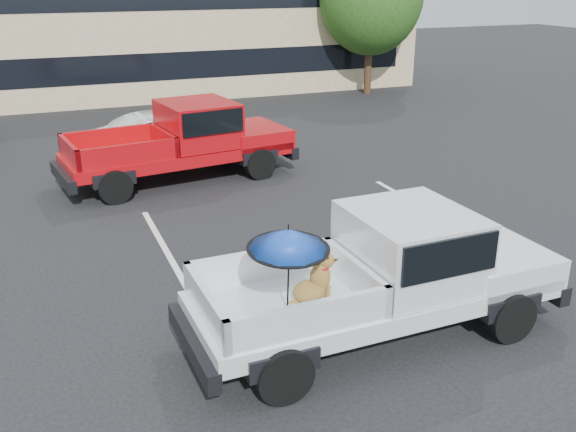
% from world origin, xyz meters
% --- Properties ---
extents(ground, '(90.00, 90.00, 0.00)m').
position_xyz_m(ground, '(0.00, 0.00, 0.00)').
color(ground, black).
rests_on(ground, ground).
extents(stripe_left, '(0.12, 5.00, 0.01)m').
position_xyz_m(stripe_left, '(-3.00, 2.00, 0.00)').
color(stripe_left, silver).
rests_on(stripe_left, ground).
extents(stripe_right, '(0.12, 5.00, 0.01)m').
position_xyz_m(stripe_right, '(3.00, 2.00, 0.00)').
color(stripe_right, silver).
rests_on(stripe_right, ground).
extents(motel_building, '(20.40, 8.40, 6.30)m').
position_xyz_m(motel_building, '(2.00, 20.99, 3.21)').
color(motel_building, tan).
rests_on(motel_building, ground).
extents(silver_pickup, '(5.73, 2.22, 2.06)m').
position_xyz_m(silver_pickup, '(-0.47, -2.00, 1.05)').
color(silver_pickup, black).
rests_on(silver_pickup, ground).
extents(red_pickup, '(6.25, 2.87, 1.98)m').
position_xyz_m(red_pickup, '(-1.29, 6.69, 1.08)').
color(red_pickup, black).
rests_on(red_pickup, ground).
extents(silver_sedan, '(4.18, 2.00, 1.32)m').
position_xyz_m(silver_sedan, '(-1.53, 8.78, 0.66)').
color(silver_sedan, silver).
rests_on(silver_sedan, ground).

